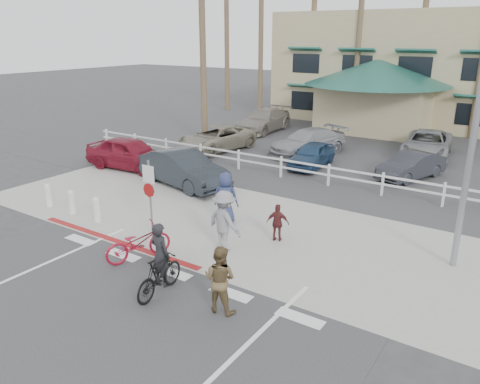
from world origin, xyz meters
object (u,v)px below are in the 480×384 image
Objects in this scene: bike_black at (159,275)px; car_red_compact at (130,153)px; sign_post at (150,195)px; car_white_sedan at (184,168)px; bike_red at (138,243)px.

car_red_compact reaches higher than bike_black.
car_red_compact is at bearing 140.97° from sign_post.
bike_red is at bearing -138.47° from car_white_sedan.
bike_black is 0.38× the size of car_white_sedan.
bike_red is 0.43× the size of car_white_sedan.
car_white_sedan is at bearing 119.22° from sign_post.
bike_black is (2.77, -2.61, -0.91)m from sign_post.
sign_post reaches higher than car_red_compact.
bike_red is 10.26m from car_red_compact.
car_red_compact is (-7.57, 6.91, 0.26)m from bike_red.
car_white_sedan is (-2.69, 4.82, -0.67)m from sign_post.
sign_post is at bearing -133.98° from car_red_compact.
sign_post is 8.65m from car_red_compact.
sign_post is 0.61× the size of car_white_sedan.
bike_black reaches higher than bike_red.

